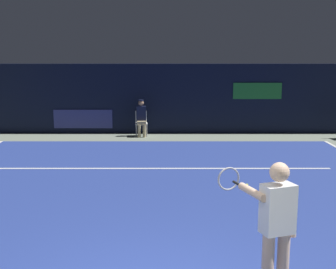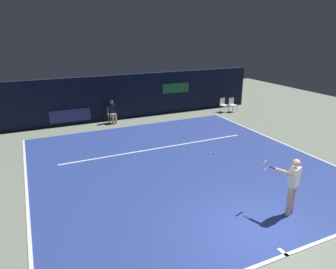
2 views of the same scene
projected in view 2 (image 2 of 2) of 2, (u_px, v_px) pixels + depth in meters
ground_plane at (179, 165)px, 12.21m from camera, size 34.20×34.20×0.00m
court_surface at (179, 165)px, 12.21m from camera, size 11.14×11.41×0.01m
line_baseline at (286, 255)px, 7.35m from camera, size 11.14×0.10×0.01m
line_sideline_left at (285, 144)px, 14.41m from camera, size 0.10×11.41×0.01m
line_sideline_right at (27, 195)px, 10.01m from camera, size 0.10×11.41×0.01m
line_service at (159, 148)px, 13.92m from camera, size 8.69×0.10×0.01m
line_centre_mark at (283, 252)px, 7.44m from camera, size 0.10×0.30×0.01m
back_wall at (122, 97)px, 18.24m from camera, size 17.36×0.33×2.60m
tennis_player at (292, 183)px, 8.69m from camera, size 0.85×0.91×1.73m
line_judge_on_chair at (112, 111)px, 17.48m from camera, size 0.48×0.56×1.32m
courtside_chair_near at (224, 104)px, 19.95m from camera, size 0.51×0.49×0.88m
courtside_chair_far at (232, 104)px, 19.99m from camera, size 0.49×0.47×0.88m
tennis_ball at (214, 153)px, 13.31m from camera, size 0.07×0.07×0.07m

